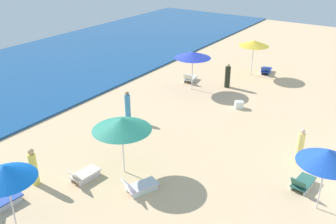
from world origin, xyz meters
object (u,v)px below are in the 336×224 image
(lounge_chair_1_0, at_px, (1,201))
(beachgoer_0, at_px, (228,76))
(beachgoer_4, at_px, (128,106))
(umbrella_4, at_px, (122,124))
(umbrella_2, at_px, (254,43))
(umbrella_5, at_px, (327,156))
(lounge_chair_4_0, at_px, (83,174))
(beachgoer_3, at_px, (300,147))
(lounge_chair_5_0, at_px, (302,183))
(umbrella_1, at_px, (5,172))
(lounge_chair_0_0, at_px, (190,78))
(beachgoer_1, at_px, (33,167))
(lounge_chair_2_0, at_px, (266,70))
(umbrella_0, at_px, (193,55))
(cooler_box_0, at_px, (239,105))
(lounge_chair_4_1, at_px, (140,186))

(lounge_chair_1_0, relative_size, beachgoer_0, 0.90)
(beachgoer_0, bearing_deg, beachgoer_4, -122.71)
(umbrella_4, bearing_deg, lounge_chair_1_0, 151.69)
(umbrella_2, distance_m, umbrella_5, 14.39)
(lounge_chair_4_0, relative_size, beachgoer_3, 0.83)
(umbrella_4, bearing_deg, umbrella_2, 1.28)
(umbrella_2, relative_size, lounge_chair_5_0, 1.79)
(umbrella_2, bearing_deg, umbrella_1, 177.96)
(lounge_chair_0_0, relative_size, beachgoer_3, 0.84)
(lounge_chair_5_0, bearing_deg, lounge_chair_4_0, 36.68)
(beachgoer_1, bearing_deg, umbrella_5, -126.01)
(lounge_chair_2_0, relative_size, beachgoer_4, 0.96)
(umbrella_2, distance_m, beachgoer_0, 3.49)
(lounge_chair_1_0, bearing_deg, umbrella_4, -113.02)
(umbrella_0, relative_size, umbrella_5, 1.01)
(lounge_chair_1_0, relative_size, lounge_chair_4_0, 1.05)
(umbrella_1, distance_m, umbrella_4, 4.58)
(lounge_chair_2_0, xyz_separation_m, cooler_box_0, (-6.70, -0.88, -0.03))
(umbrella_4, bearing_deg, beachgoer_1, 137.39)
(umbrella_1, bearing_deg, lounge_chair_2_0, -4.11)
(umbrella_1, height_order, beachgoer_4, umbrella_1)
(umbrella_2, xyz_separation_m, beachgoer_1, (-16.87, 2.04, -1.53))
(lounge_chair_2_0, height_order, lounge_chair_4_0, lounge_chair_4_0)
(lounge_chair_0_0, height_order, lounge_chair_2_0, lounge_chair_0_0)
(umbrella_1, distance_m, lounge_chair_5_0, 10.65)
(umbrella_4, height_order, lounge_chair_5_0, umbrella_4)
(umbrella_0, relative_size, cooler_box_0, 5.29)
(umbrella_5, height_order, lounge_chair_5_0, umbrella_5)
(lounge_chair_2_0, distance_m, beachgoer_1, 18.05)
(umbrella_0, height_order, umbrella_5, umbrella_0)
(umbrella_2, height_order, lounge_chair_4_0, umbrella_2)
(lounge_chair_4_0, relative_size, lounge_chair_5_0, 0.97)
(lounge_chair_0_0, xyz_separation_m, umbrella_2, (3.53, -2.93, 2.06))
(umbrella_1, xyz_separation_m, lounge_chair_4_1, (3.76, -2.34, -1.87))
(lounge_chair_1_0, bearing_deg, beachgoer_3, -126.79)
(lounge_chair_2_0, distance_m, lounge_chair_4_1, 15.99)
(umbrella_2, bearing_deg, umbrella_0, 155.63)
(umbrella_2, relative_size, beachgoer_1, 1.57)
(lounge_chair_5_0, bearing_deg, cooler_box_0, -41.23)
(beachgoer_3, bearing_deg, lounge_chair_1_0, 53.81)
(lounge_chair_4_1, bearing_deg, beachgoer_1, 49.34)
(lounge_chair_4_0, height_order, lounge_chair_5_0, lounge_chair_4_0)
(umbrella_1, relative_size, lounge_chair_2_0, 1.54)
(beachgoer_4, bearing_deg, cooler_box_0, -60.62)
(umbrella_4, distance_m, cooler_box_0, 8.89)
(umbrella_0, distance_m, beachgoer_4, 5.93)
(lounge_chair_5_0, distance_m, beachgoer_4, 9.49)
(lounge_chair_1_0, relative_size, lounge_chair_2_0, 0.92)
(umbrella_1, xyz_separation_m, lounge_chair_2_0, (19.73, -1.42, -1.89))
(umbrella_0, xyz_separation_m, beachgoer_1, (-12.20, -0.08, -1.50))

